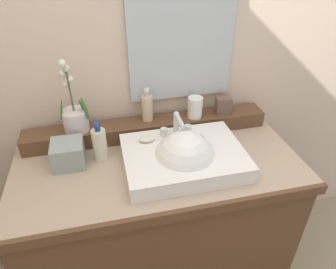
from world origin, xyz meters
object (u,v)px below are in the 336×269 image
object	(u,v)px
trinket_box	(223,105)
lotion_bottle	(100,144)
soap_bar	(147,139)
tissue_box	(68,154)
soap_dispenser	(147,107)
tumbler_cup	(195,107)
potted_plant	(75,115)
sink_basin	(184,159)

from	to	relation	value
trinket_box	lotion_bottle	world-z (taller)	lotion_bottle
soap_bar	tissue_box	size ratio (longest dim) A/B	0.54
soap_dispenser	tumbler_cup	xyz separation A→B (m)	(0.23, -0.03, -0.02)
soap_bar	soap_dispenser	size ratio (longest dim) A/B	0.44
potted_plant	soap_dispenser	distance (m)	0.33
soap_bar	tumbler_cup	distance (m)	0.30
soap_bar	lotion_bottle	bearing A→B (deg)	175.71
lotion_bottle	tissue_box	distance (m)	0.13
soap_dispenser	tumbler_cup	size ratio (longest dim) A/B	1.58
soap_bar	soap_dispenser	world-z (taller)	soap_dispenser
tumbler_cup	lotion_bottle	distance (m)	0.48
tissue_box	soap_bar	bearing A→B (deg)	-1.67
trinket_box	tumbler_cup	bearing A→B (deg)	-170.08
soap_dispenser	potted_plant	bearing A→B (deg)	-177.02
sink_basin	lotion_bottle	bearing A→B (deg)	159.43
tissue_box	soap_dispenser	bearing A→B (deg)	23.82
soap_dispenser	lotion_bottle	xyz separation A→B (m)	(-0.23, -0.16, -0.07)
soap_dispenser	soap_bar	bearing A→B (deg)	-101.38
potted_plant	tissue_box	distance (m)	0.18
sink_basin	trinket_box	bearing A→B (deg)	44.10
soap_bar	tissue_box	distance (m)	0.33
soap_bar	lotion_bottle	size ratio (longest dim) A/B	0.38
soap_dispenser	lotion_bottle	world-z (taller)	soap_dispenser
potted_plant	soap_dispenser	xyz separation A→B (m)	(0.33, 0.02, -0.01)
trinket_box	lotion_bottle	distance (m)	0.62
sink_basin	soap_bar	xyz separation A→B (m)	(-0.14, 0.11, 0.05)
tumbler_cup	tissue_box	bearing A→B (deg)	-167.07
soap_dispenser	lotion_bottle	size ratio (longest dim) A/B	0.88
sink_basin	tissue_box	xyz separation A→B (m)	(-0.47, 0.12, 0.02)
soap_bar	tissue_box	xyz separation A→B (m)	(-0.33, 0.01, -0.03)
soap_bar	tumbler_cup	bearing A→B (deg)	29.21
tumbler_cup	lotion_bottle	xyz separation A→B (m)	(-0.46, -0.13, -0.05)
sink_basin	tumbler_cup	distance (m)	0.30
soap_bar	lotion_bottle	xyz separation A→B (m)	(-0.20, 0.01, -0.00)
potted_plant	lotion_bottle	bearing A→B (deg)	-56.37
soap_bar	potted_plant	bearing A→B (deg)	152.16
potted_plant	lotion_bottle	size ratio (longest dim) A/B	1.82
tumbler_cup	trinket_box	xyz separation A→B (m)	(0.15, 0.01, -0.01)
potted_plant	tumbler_cup	xyz separation A→B (m)	(0.55, -0.01, -0.02)
tissue_box	sink_basin	bearing A→B (deg)	-14.47
trinket_box	tissue_box	world-z (taller)	trinket_box
lotion_bottle	potted_plant	bearing A→B (deg)	123.63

